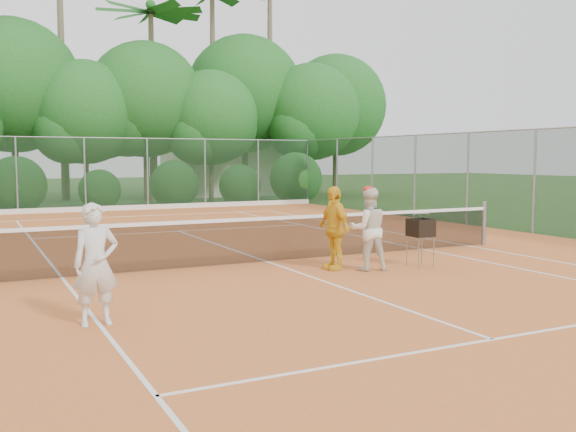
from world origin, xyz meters
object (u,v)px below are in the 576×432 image
at_px(player_white, 96,264).
at_px(ball_hopper, 421,229).
at_px(player_center_grp, 368,229).
at_px(player_yellow, 334,228).

xyz_separation_m(player_white, ball_hopper, (6.65, 1.74, -0.03)).
bearing_deg(player_center_grp, player_white, -161.21).
bearing_deg(player_white, player_yellow, 24.20).
xyz_separation_m(player_white, player_center_grp, (5.47, 1.86, 0.01)).
bearing_deg(player_yellow, ball_hopper, 72.31).
bearing_deg(player_white, ball_hopper, 14.44).
height_order(player_yellow, ball_hopper, player_yellow).
height_order(player_white, player_center_grp, player_center_grp).
relative_size(player_white, player_yellow, 0.98).
height_order(player_center_grp, ball_hopper, player_center_grp).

